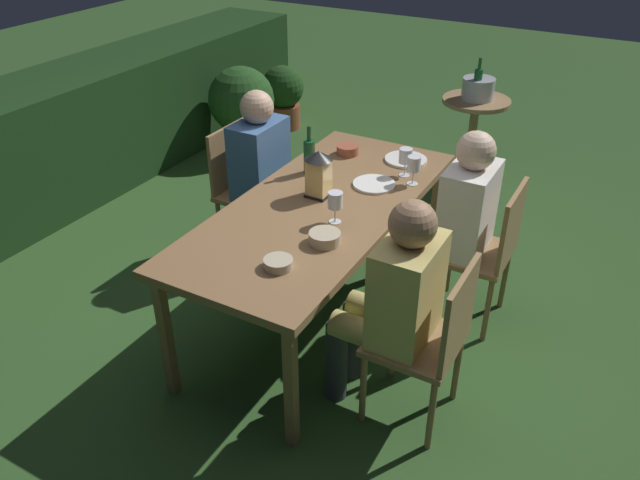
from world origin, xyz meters
The scene contains 23 objects.
ground_plane centered at (0.00, 0.00, 0.00)m, with size 16.00×16.00×0.00m, color #2D5123.
dining_table centered at (0.00, 0.00, 0.70)m, with size 1.95×0.85×0.76m.
chair_side_left_a centered at (-0.44, -0.82, 0.49)m, with size 0.42×0.40×0.87m.
person_in_mustard centered at (-0.44, -0.62, 0.64)m, with size 0.38×0.47×1.15m.
chair_side_left_b centered at (0.44, -0.82, 0.49)m, with size 0.42×0.40×0.87m.
person_in_cream centered at (0.44, -0.62, 0.64)m, with size 0.38×0.47×1.15m.
chair_side_right_b centered at (0.44, 0.82, 0.49)m, with size 0.42×0.40×0.87m.
person_in_blue centered at (0.44, 0.62, 0.64)m, with size 0.38×0.47×1.15m.
lantern_centerpiece centered at (0.08, 0.05, 0.90)m, with size 0.15×0.15×0.27m.
green_bottle_on_table centered at (0.32, 0.25, 0.87)m, with size 0.07×0.07×0.29m.
wine_glass_a centered at (0.47, -0.34, 0.87)m, with size 0.08×0.08×0.17m.
wine_glass_b centered at (0.55, -0.26, 0.87)m, with size 0.08×0.08×0.17m.
wine_glass_c centered at (-0.13, -0.16, 0.87)m, with size 0.08×0.08×0.17m.
plate_a centered at (0.34, -0.16, 0.76)m, with size 0.24×0.24×0.01m, color white.
plate_b centered at (0.75, -0.19, 0.76)m, with size 0.26×0.26×0.01m, color white.
bowl_olives centered at (0.67, 0.17, 0.79)m, with size 0.14×0.14×0.06m.
bowl_bread centered at (-0.63, -0.13, 0.78)m, with size 0.14×0.14×0.04m.
bowl_salad centered at (-0.34, -0.21, 0.79)m, with size 0.16×0.16×0.06m.
side_table centered at (2.35, -0.15, 0.45)m, with size 0.55×0.55×0.67m.
ice_bucket centered at (2.35, -0.15, 0.77)m, with size 0.26×0.26×0.34m.
hedge_backdrop centered at (0.00, 2.54, 0.47)m, with size 6.39×0.74×0.95m, color #193816.
potted_plant_by_hedge centered at (1.83, 1.82, 0.46)m, with size 0.59×0.59×0.79m.
potted_plant_corner centered at (2.52, 1.82, 0.34)m, with size 0.42×0.42×0.62m.
Camera 1 is at (-2.62, -1.45, 2.35)m, focal length 35.38 mm.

